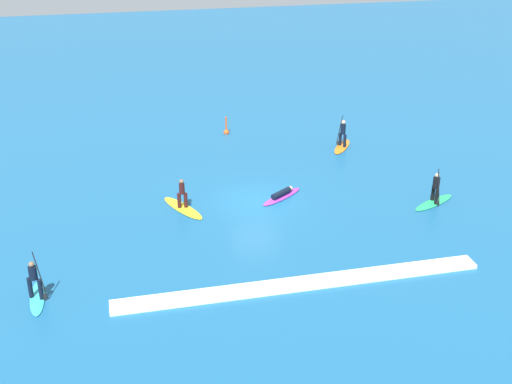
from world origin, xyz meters
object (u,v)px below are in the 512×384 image
surfer_on_yellow_board (183,203)px  surfer_on_orange_board (342,141)px  surfer_on_green_board (435,195)px  marker_buoy (226,131)px  surfer_on_teal_board (36,289)px  surfer_on_purple_board (282,195)px

surfer_on_yellow_board → surfer_on_orange_board: (10.97, 6.48, 0.13)m
surfer_on_green_board → marker_buoy: (-8.62, 12.92, -0.27)m
surfer_on_orange_board → marker_buoy: 7.88m
surfer_on_yellow_board → marker_buoy: 11.45m
marker_buoy → surfer_on_teal_board: bearing=-122.2°
surfer_on_orange_board → surfer_on_purple_board: bearing=172.3°
surfer_on_orange_board → surfer_on_green_board: surfer_on_orange_board is taller
marker_buoy → surfer_on_yellow_board: bearing=-111.9°
surfer_on_yellow_board → surfer_on_orange_board: bearing=-85.8°
surfer_on_yellow_board → surfer_on_teal_board: bearing=109.2°
surfer_on_yellow_board → surfer_on_purple_board: bearing=-114.3°
surfer_on_teal_board → surfer_on_green_board: (19.60, 4.54, -0.05)m
surfer_on_teal_board → surfer_on_purple_board: (12.04, 7.03, -0.37)m
surfer_on_teal_board → surfer_on_green_board: size_ratio=0.86×
surfer_on_yellow_board → surfer_on_purple_board: (5.32, 0.19, -0.17)m
marker_buoy → surfer_on_green_board: bearing=-56.3°
surfer_on_purple_board → surfer_on_orange_board: (5.65, 6.29, 0.31)m
surfer_on_teal_board → surfer_on_yellow_board: bearing=132.8°
surfer_on_teal_board → surfer_on_yellow_board: (6.72, 6.84, -0.19)m
surfer_on_yellow_board → surfer_on_purple_board: 5.33m
surfer_on_teal_board → marker_buoy: bearing=145.1°
surfer_on_purple_board → surfer_on_orange_board: surfer_on_orange_board is taller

